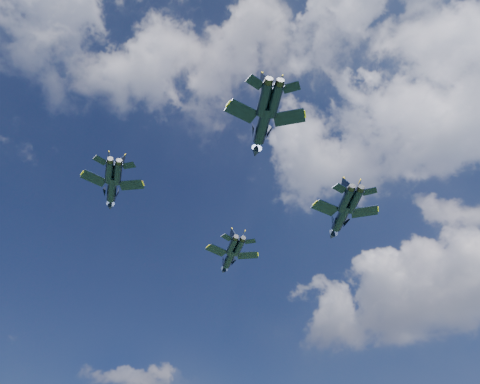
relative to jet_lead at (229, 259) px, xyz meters
name	(u,v)px	position (x,y,z in m)	size (l,w,h in m)	color
jet_lead	(229,259)	(0.00, 0.00, 0.00)	(13.69, 11.98, 3.51)	black
jet_left	(112,190)	(-1.88, -30.92, -2.28)	(12.59, 11.23, 3.26)	black
jet_right	(341,218)	(25.52, 0.77, -0.52)	(14.35, 14.61, 3.94)	black
jet_slot	(262,127)	(26.47, -27.46, -2.13)	(13.61, 13.61, 3.70)	black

